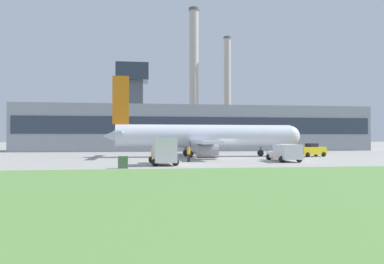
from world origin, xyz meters
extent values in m
plane|color=#999691|center=(0.00, 0.00, 0.00)|extent=(400.00, 400.00, 0.00)
cube|color=#8C939E|center=(0.00, 29.22, 4.58)|extent=(71.48, 12.97, 9.16)
cube|color=#2D3847|center=(0.00, 22.69, 5.04)|extent=(70.05, 0.16, 3.30)
cube|color=#4C515B|center=(-13.36, 29.22, 7.15)|extent=(4.34, 4.34, 14.30)
cube|color=#283342|center=(-13.36, 29.22, 16.03)|extent=(6.50, 6.50, 3.47)
cylinder|color=#B2A899|center=(4.19, 60.79, 20.29)|extent=(2.71, 2.71, 40.57)
cylinder|color=#4C4C51|center=(4.19, 60.79, 40.98)|extent=(3.12, 3.12, 0.81)
cylinder|color=#B2A899|center=(14.32, 60.55, 16.25)|extent=(2.01, 2.01, 32.49)
cylinder|color=#4C4C51|center=(14.32, 60.55, 32.80)|extent=(2.32, 2.32, 0.60)
cylinder|color=silver|center=(-2.84, 2.35, 2.86)|extent=(24.52, 3.15, 3.15)
sphere|color=silver|center=(9.42, 2.35, 2.86)|extent=(2.99, 2.99, 2.99)
cone|color=silver|center=(-15.10, 2.35, 2.86)|extent=(3.47, 2.99, 2.99)
cube|color=orange|center=(-14.44, 2.35, 7.72)|extent=(2.21, 0.24, 6.56)
cube|color=silver|center=(-14.50, -0.95, 3.34)|extent=(1.01, 6.59, 0.20)
cube|color=silver|center=(-14.50, 5.64, 3.34)|extent=(1.01, 6.59, 0.20)
cube|color=silver|center=(-4.07, -3.77, 2.08)|extent=(2.25, 10.98, 0.36)
cube|color=silver|center=(-4.07, 8.47, 2.08)|extent=(2.25, 10.98, 0.36)
cylinder|color=gray|center=(-3.77, -4.17, 1.03)|extent=(2.53, 1.79, 1.79)
cylinder|color=gray|center=(-3.77, 8.86, 1.03)|extent=(2.53, 1.79, 1.79)
cylinder|color=#59595B|center=(5.13, 2.35, 1.27)|extent=(0.20, 0.20, 1.61)
sphere|color=black|center=(5.13, 2.35, 0.46)|extent=(0.92, 0.92, 0.92)
cylinder|color=#59595B|center=(-5.30, 0.17, 1.27)|extent=(0.20, 0.20, 1.61)
sphere|color=black|center=(-5.30, 0.17, 0.46)|extent=(0.92, 0.92, 0.92)
cylinder|color=#59595B|center=(-5.30, 4.52, 1.27)|extent=(0.20, 0.20, 1.61)
sphere|color=black|center=(-5.30, 4.52, 0.46)|extent=(0.92, 0.92, 0.92)
cube|color=yellow|center=(11.89, 0.42, 0.82)|extent=(4.30, 2.65, 1.04)
cube|color=black|center=(11.89, 0.42, 1.60)|extent=(1.66, 1.48, 0.50)
sphere|color=black|center=(13.45, 0.04, 0.34)|extent=(0.67, 0.67, 0.67)
sphere|color=black|center=(13.04, 1.54, 0.34)|extent=(0.67, 0.67, 0.67)
sphere|color=black|center=(10.74, -0.71, 0.34)|extent=(0.67, 0.67, 0.67)
sphere|color=black|center=(10.33, 0.79, 0.34)|extent=(0.67, 0.67, 0.67)
cube|color=yellow|center=(-9.71, -10.05, 0.88)|extent=(2.06, 2.26, 1.14)
cube|color=silver|center=(-9.61, -13.34, 1.48)|extent=(2.11, 3.82, 2.32)
sphere|color=black|center=(-8.77, -9.86, 0.35)|extent=(0.70, 0.70, 0.70)
sphere|color=black|center=(-10.66, -9.92, 0.35)|extent=(0.70, 0.70, 0.70)
sphere|color=black|center=(-8.63, -14.25, 0.35)|extent=(0.70, 0.70, 0.70)
sphere|color=black|center=(-10.52, -14.31, 0.35)|extent=(0.70, 0.70, 0.70)
cube|color=white|center=(4.14, -6.65, 0.67)|extent=(2.09, 2.35, 0.72)
cube|color=silver|center=(4.00, -10.05, 1.10)|extent=(2.16, 3.97, 1.57)
sphere|color=black|center=(5.10, -6.52, 0.35)|extent=(0.70, 0.70, 0.70)
sphere|color=black|center=(3.19, -6.45, 0.35)|extent=(0.70, 0.70, 0.70)
sphere|color=black|center=(4.92, -11.06, 0.35)|extent=(0.70, 0.70, 0.70)
sphere|color=black|center=(3.01, -10.99, 0.35)|extent=(0.70, 0.70, 0.70)
cylinder|color=#23283D|center=(-6.62, -8.45, 0.41)|extent=(0.36, 0.36, 0.81)
cylinder|color=#F2A514|center=(-6.62, -8.45, 1.13)|extent=(0.45, 0.45, 0.64)
sphere|color=tan|center=(-6.62, -8.45, 1.56)|extent=(0.22, 0.22, 0.22)
cube|color=black|center=(4.59, -4.12, 0.01)|extent=(0.48, 0.48, 0.03)
cone|color=orange|center=(4.59, -4.12, 0.33)|extent=(0.34, 0.34, 0.65)
cube|color=black|center=(8.54, -0.93, 0.01)|extent=(0.60, 0.60, 0.03)
cone|color=orange|center=(8.54, -0.93, 0.36)|extent=(0.43, 0.43, 0.72)
cube|color=#4C724C|center=(-13.34, -16.51, 0.52)|extent=(0.83, 0.56, 1.04)
camera|label=1|loc=(-12.01, -48.86, 2.58)|focal=35.00mm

